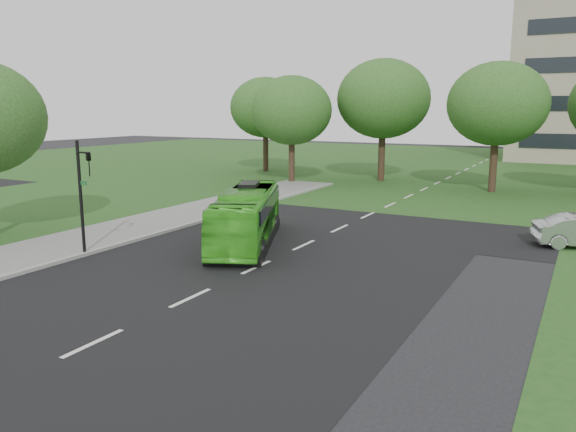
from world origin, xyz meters
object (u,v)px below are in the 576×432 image
Objects in this scene: tree_park_c at (497,104)px; traffic_light at (83,189)px; bus at (247,216)px; tree_park_f at (265,108)px; tree_park_b at (383,99)px; tree_park_a at (292,110)px.

traffic_light is (-11.72, -26.81, -3.50)m from tree_park_c.
bus is (-7.11, -21.84, -5.04)m from tree_park_c.
tree_park_c reaches higher than tree_park_f.
tree_park_b is at bearing -7.38° from tree_park_f.
bus is 1.87× the size of traffic_light.
traffic_light is at bearing -72.55° from tree_park_f.
tree_park_b reaches higher than traffic_light.
bus is (2.11, -24.18, -5.50)m from tree_park_b.
bus is (14.26, -25.75, -4.81)m from tree_park_f.
tree_park_a is at bearing -170.72° from tree_park_c.
tree_park_f reaches higher than traffic_light.
tree_park_b is 24.88m from bus.
tree_park_c is (9.23, -2.34, -0.46)m from tree_park_b.
tree_park_a is 0.97× the size of bus.
bus is at bearing -67.45° from tree_park_a.
tree_park_c is 29.46m from traffic_light.
traffic_light is (9.66, -30.72, -3.28)m from tree_park_f.
tree_park_a is 21.46m from bus.
tree_park_a is 8.92m from tree_park_f.
bus is at bearing -108.04° from tree_park_c.
tree_park_b is 1.08× the size of tree_park_c.
tree_park_c is 23.51m from bus.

